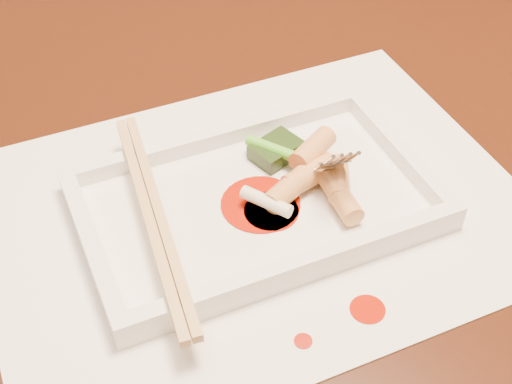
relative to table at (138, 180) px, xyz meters
name	(u,v)px	position (x,y,z in m)	size (l,w,h in m)	color
table	(138,180)	(0.00, 0.00, 0.00)	(1.40, 0.90, 0.75)	black
placemat	(256,210)	(0.05, -0.18, 0.10)	(0.40, 0.30, 0.00)	white
sauce_splatter_a	(368,309)	(0.08, -0.29, 0.10)	(0.02, 0.02, 0.00)	#AE1705
sauce_splatter_b	(303,341)	(0.03, -0.30, 0.10)	(0.01, 0.01, 0.00)	#AE1705
plate_base	(256,205)	(0.05, -0.18, 0.11)	(0.26, 0.16, 0.01)	white
plate_rim_far	(219,136)	(0.05, -0.10, 0.12)	(0.26, 0.01, 0.01)	white
plate_rim_near	(300,265)	(0.05, -0.25, 0.12)	(0.26, 0.01, 0.01)	white
plate_rim_left	(92,246)	(-0.07, -0.18, 0.12)	(0.01, 0.14, 0.01)	white
plate_rim_right	(399,151)	(0.17, -0.18, 0.12)	(0.01, 0.14, 0.01)	white
veg_piece	(276,150)	(0.09, -0.14, 0.12)	(0.04, 0.03, 0.01)	black
scallion_white	(266,202)	(0.05, -0.19, 0.12)	(0.01, 0.01, 0.04)	#EAEACC
scallion_green	(295,157)	(0.09, -0.16, 0.12)	(0.01, 0.01, 0.09)	green
chopstick_a	(148,217)	(-0.03, -0.18, 0.13)	(0.01, 0.22, 0.01)	tan
chopstick_b	(159,214)	(-0.02, -0.18, 0.13)	(0.01, 0.22, 0.01)	tan
fork	(335,85)	(0.12, -0.16, 0.18)	(0.09, 0.10, 0.14)	silver
sauce_blob_0	(271,211)	(0.06, -0.19, 0.11)	(0.04, 0.04, 0.00)	#AE1705
sauce_blob_1	(261,204)	(0.05, -0.18, 0.11)	(0.06, 0.06, 0.00)	#AE1705
rice_cake_0	(310,175)	(0.10, -0.18, 0.12)	(0.02, 0.02, 0.04)	#E0AF68
rice_cake_1	(341,197)	(0.11, -0.21, 0.12)	(0.02, 0.02, 0.05)	#E0AF68
rice_cake_2	(313,149)	(0.11, -0.16, 0.13)	(0.02, 0.02, 0.04)	#E0AF68
rice_cake_3	(338,180)	(0.11, -0.19, 0.12)	(0.02, 0.02, 0.04)	#E0AF68
rice_cake_4	(288,189)	(0.07, -0.18, 0.12)	(0.02, 0.02, 0.04)	#E0AF68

